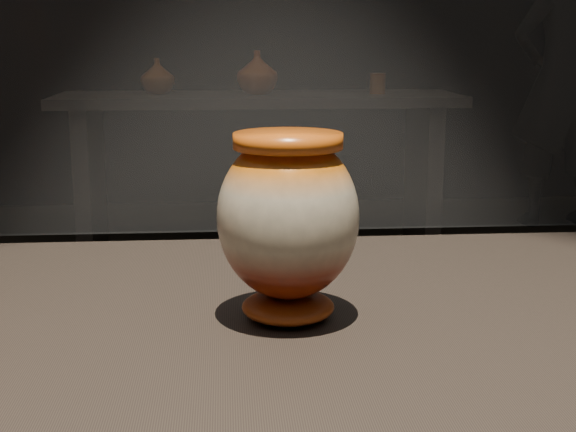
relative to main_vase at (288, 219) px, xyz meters
name	(u,v)px	position (x,y,z in m)	size (l,w,h in m)	color
main_vase	(288,219)	(0.00, 0.00, 0.00)	(0.17, 0.17, 0.19)	maroon
back_shelf	(259,147)	(0.11, 3.25, -0.37)	(2.00, 0.60, 0.90)	black
back_vase_left	(157,76)	(-0.39, 3.30, -0.02)	(0.17, 0.17, 0.18)	brown
back_vase_mid	(257,72)	(0.11, 3.24, 0.00)	(0.20, 0.20, 0.21)	maroon
back_vase_right	(378,83)	(0.71, 3.22, -0.05)	(0.08, 0.08, 0.10)	brown
visitor	(562,82)	(2.04, 4.10, -0.10)	(0.66, 0.43, 1.81)	black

